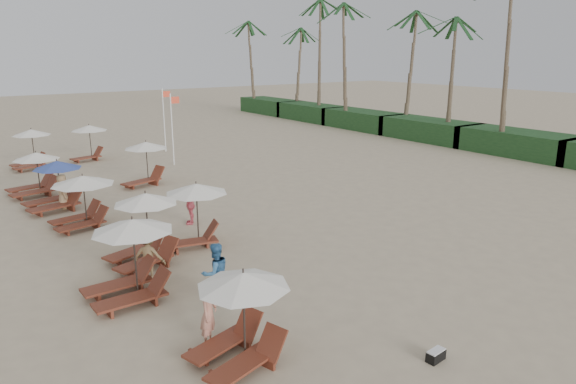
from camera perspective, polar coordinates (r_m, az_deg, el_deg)
ground at (r=17.66m, az=5.18°, el=-7.43°), size 160.00×160.00×0.00m
shrub_hedge at (r=42.71m, az=15.18°, el=6.56°), size 3.20×53.00×1.60m
palm_row at (r=42.93m, az=15.00°, el=18.83°), size 7.00×52.00×12.30m
lounger_station_0 at (r=11.88m, az=-5.69°, el=-13.51°), size 2.43×2.14×2.11m
lounger_station_1 at (r=15.23m, az=-17.17°, el=-7.24°), size 2.59×2.25×2.31m
lounger_station_2 at (r=17.65m, az=-15.78°, el=-4.18°), size 2.53×2.35×2.35m
lounger_station_3 at (r=22.07m, az=-21.79°, el=-0.76°), size 2.63×2.42×2.06m
lounger_station_4 at (r=25.12m, az=-24.30°, el=0.38°), size 2.67×2.40×2.14m
lounger_station_5 at (r=28.07m, az=-26.09°, el=1.67°), size 2.63×2.23×2.05m
lounger_station_6 at (r=34.37m, az=-26.35°, el=4.20°), size 2.48×2.16×2.34m
inland_station_0 at (r=18.76m, az=-10.20°, el=-1.65°), size 2.65×2.24×2.22m
inland_station_1 at (r=28.00m, az=-15.47°, el=3.36°), size 2.82×2.24×2.22m
inland_station_2 at (r=35.59m, az=-21.00°, el=5.47°), size 2.65×2.24×2.22m
beachgoer_near at (r=12.72m, az=-8.66°, el=-12.94°), size 0.69×0.68×1.61m
beachgoer_mid_a at (r=14.68m, az=-7.91°, el=-8.72°), size 0.85×0.67×1.71m
beachgoer_mid_b at (r=16.46m, az=-14.93°, el=-6.71°), size 1.13×1.10×1.55m
beachgoer_far_a at (r=21.33m, az=-10.61°, el=-1.37°), size 0.82×1.00×1.60m
beachgoer_far_b at (r=25.08m, az=-23.35°, el=0.05°), size 0.57×0.80×1.54m
duffel_bag at (r=12.76m, az=15.82°, el=-16.75°), size 0.49×0.28×0.26m
flag_pole_near at (r=32.51m, az=-12.48°, el=7.06°), size 0.59×0.08×4.33m
flag_pole_far at (r=37.15m, az=-13.33°, el=7.98°), size 0.59×0.08×4.33m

